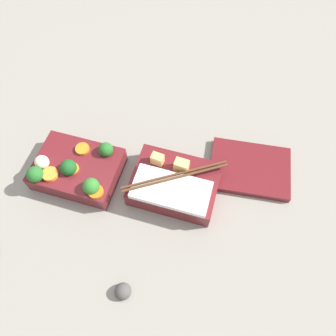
{
  "coord_description": "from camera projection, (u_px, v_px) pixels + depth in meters",
  "views": [
    {
      "loc": [
        0.17,
        -0.27,
        0.62
      ],
      "look_at": [
        0.08,
        0.04,
        0.04
      ],
      "focal_mm": 35.0,
      "sensor_mm": 36.0,
      "label": 1
    }
  ],
  "objects": [
    {
      "name": "ground_plane",
      "position": [
        128.0,
        183.0,
        0.69
      ],
      "size": [
        3.0,
        3.0,
        0.0
      ],
      "primitive_type": "plane",
      "color": "gray"
    },
    {
      "name": "bento_tray_vegetable",
      "position": [
        76.0,
        169.0,
        0.68
      ],
      "size": [
        0.17,
        0.13,
        0.07
      ],
      "color": "maroon",
      "rests_on": "ground_plane"
    },
    {
      "name": "bento_tray_rice",
      "position": [
        174.0,
        184.0,
        0.66
      ],
      "size": [
        0.19,
        0.13,
        0.07
      ],
      "color": "maroon",
      "rests_on": "ground_plane"
    },
    {
      "name": "bento_lid",
      "position": [
        250.0,
        169.0,
        0.7
      ],
      "size": [
        0.18,
        0.14,
        0.02
      ],
      "primitive_type": "cube",
      "rotation": [
        0.0,
        0.0,
        0.1
      ],
      "color": "maroon",
      "rests_on": "ground_plane"
    },
    {
      "name": "pebble_1",
      "position": [
        123.0,
        291.0,
        0.58
      ],
      "size": [
        0.03,
        0.03,
        0.03
      ],
      "primitive_type": "sphere",
      "color": "#474442",
      "rests_on": "ground_plane"
    }
  ]
}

